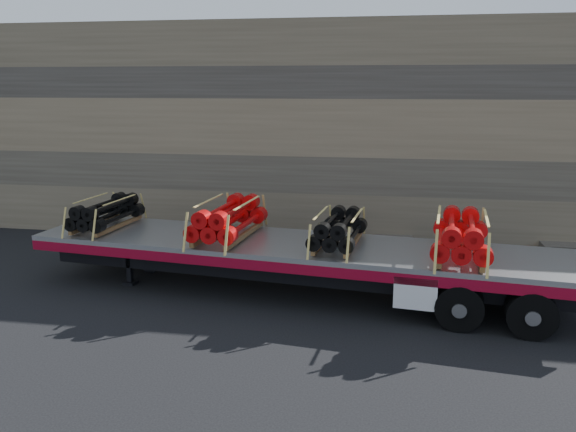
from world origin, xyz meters
name	(u,v)px	position (x,y,z in m)	size (l,w,h in m)	color
ground	(313,299)	(0.00, 0.00, 0.00)	(120.00, 120.00, 0.00)	black
rock_wall	(337,131)	(0.00, 6.50, 3.50)	(44.00, 3.00, 7.00)	#7A6B54
trailer	(293,268)	(-0.54, 0.33, 0.65)	(13.05, 2.51, 1.31)	#A6A9AD
bundle_front	(106,214)	(-5.66, 0.94, 1.68)	(1.06, 2.13, 0.75)	black
bundle_midfront	(228,220)	(-2.20, 0.53, 1.75)	(1.24, 2.48, 0.88)	red
bundle_midrear	(338,231)	(0.57, 0.20, 1.68)	(1.06, 2.12, 0.75)	black
bundle_rear	(461,237)	(3.31, -0.13, 1.74)	(1.23, 2.46, 0.87)	red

